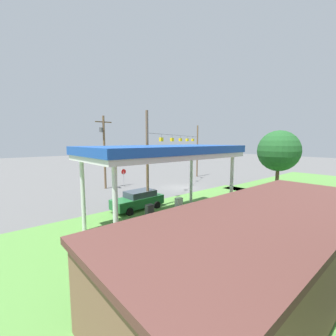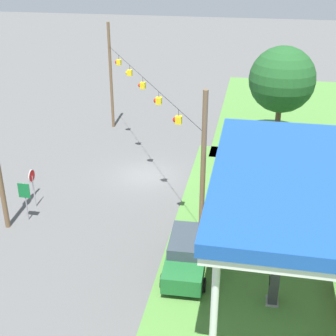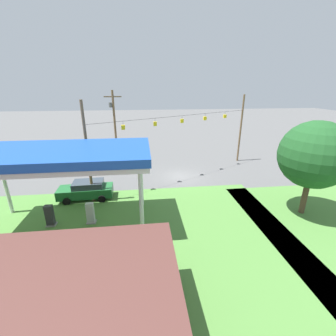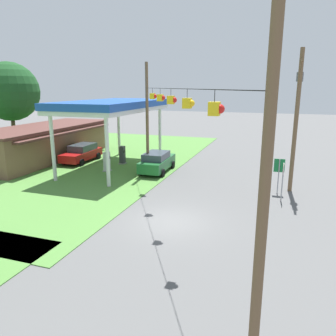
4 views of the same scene
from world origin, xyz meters
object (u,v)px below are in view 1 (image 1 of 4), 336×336
object	(u,v)px
gas_station_store	(267,244)
route_sign	(114,176)
car_at_pumps_front	(138,200)
car_at_pumps_rear	(196,231)
tree_west_verge	(279,151)
fuel_pump_near	(179,209)
fuel_pump_far	(150,216)
utility_pole_main	(104,148)
stop_sign_roadside	(124,174)
gas_station_canopy	(165,153)

from	to	relation	value
gas_station_store	route_sign	bearing A→B (deg)	-100.35
car_at_pumps_front	car_at_pumps_rear	xyz separation A→B (m)	(1.36, 8.29, -0.03)
car_at_pumps_front	tree_west_verge	bearing A→B (deg)	163.45
fuel_pump_near	fuel_pump_far	bearing A→B (deg)	0.00
gas_station_store	utility_pole_main	xyz separation A→B (m)	(-3.17, -23.23, 3.65)
gas_station_store	stop_sign_roadside	distance (m)	23.36
tree_west_verge	utility_pole_main	bearing A→B (deg)	-42.80
gas_station_canopy	fuel_pump_far	distance (m)	4.83
fuel_pump_far	tree_west_verge	distance (m)	20.46
car_at_pumps_front	car_at_pumps_rear	world-z (taller)	car_at_pumps_front
fuel_pump_far	tree_west_verge	xyz separation A→B (m)	(-20.02, 0.49, 4.21)
gas_station_canopy	fuel_pump_near	bearing A→B (deg)	-179.94
utility_pole_main	tree_west_verge	size ratio (longest dim) A/B	1.25
gas_station_canopy	tree_west_verge	xyz separation A→B (m)	(-18.55, 0.49, -0.39)
car_at_pumps_front	stop_sign_roadside	bearing A→B (deg)	-115.30
fuel_pump_far	car_at_pumps_rear	distance (m)	4.17
fuel_pump_far	utility_pole_main	distance (m)	15.83
gas_station_canopy	fuel_pump_near	distance (m)	4.83
route_sign	utility_pole_main	bearing A→B (deg)	-41.42
gas_station_canopy	fuel_pump_far	size ratio (longest dim) A/B	7.17
stop_sign_roadside	tree_west_verge	distance (m)	20.53
stop_sign_roadside	car_at_pumps_rear	bearing A→B (deg)	-107.05
gas_station_canopy	gas_station_store	world-z (taller)	gas_station_canopy
fuel_pump_far	car_at_pumps_rear	world-z (taller)	fuel_pump_far
car_at_pumps_rear	utility_pole_main	xyz separation A→B (m)	(-3.15, -18.90, 4.43)
tree_west_verge	fuel_pump_near	bearing A→B (deg)	-1.66
fuel_pump_far	stop_sign_roadside	world-z (taller)	stop_sign_roadside
gas_station_store	car_at_pumps_front	bearing A→B (deg)	-96.24
stop_sign_roadside	utility_pole_main	world-z (taller)	utility_pole_main
gas_station_store	car_at_pumps_front	xyz separation A→B (m)	(-1.38, -12.62, -0.76)
fuel_pump_far	car_at_pumps_front	xyz separation A→B (m)	(-1.76, -4.14, 0.11)
car_at_pumps_rear	utility_pole_main	size ratio (longest dim) A/B	0.53
gas_station_canopy	car_at_pumps_rear	distance (m)	6.23
gas_station_canopy	gas_station_store	bearing A→B (deg)	82.67
gas_station_store	car_at_pumps_front	size ratio (longest dim) A/B	3.21
car_at_pumps_rear	route_sign	size ratio (longest dim) A/B	2.09
fuel_pump_near	car_at_pumps_rear	bearing A→B (deg)	58.51
fuel_pump_near	fuel_pump_far	size ratio (longest dim) A/B	1.00
gas_station_store	car_at_pumps_rear	world-z (taller)	gas_station_store
gas_station_store	stop_sign_roadside	xyz separation A→B (m)	(-5.64, -22.67, 0.14)
fuel_pump_near	car_at_pumps_front	world-z (taller)	car_at_pumps_front
gas_station_canopy	gas_station_store	size ratio (longest dim) A/B	0.77
utility_pole_main	stop_sign_roadside	bearing A→B (deg)	167.10
gas_station_store	fuel_pump_near	bearing A→B (deg)	-106.80
car_at_pumps_front	route_sign	xyz separation A→B (m)	(-2.71, -9.79, 0.80)
gas_station_store	stop_sign_roadside	world-z (taller)	gas_station_store
car_at_pumps_rear	stop_sign_roadside	size ratio (longest dim) A/B	2.00
gas_station_canopy	route_sign	size ratio (longest dim) A/B	5.07
route_sign	tree_west_verge	world-z (taller)	tree_west_verge
fuel_pump_far	tree_west_verge	size ratio (longest dim) A/B	0.22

